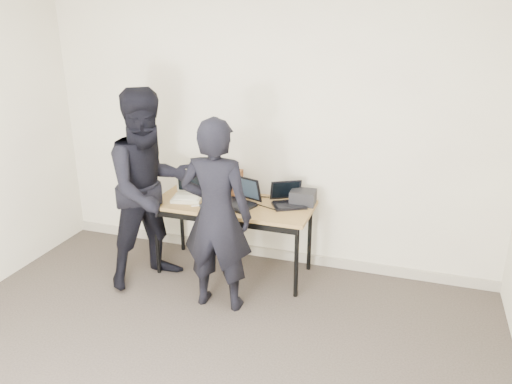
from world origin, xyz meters
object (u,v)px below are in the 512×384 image
at_px(laptop_beige, 188,194).
at_px(laptop_right, 288,200).
at_px(leather_satchel, 224,181).
at_px(person_typist, 216,216).
at_px(person_observer, 151,189).
at_px(equipment_box, 303,197).
at_px(desk, 233,209).
at_px(laptop_center, 240,199).

distance_m(laptop_beige, laptop_right, 0.96).
relative_size(laptop_beige, leather_satchel, 0.86).
height_order(person_typist, person_observer, person_observer).
distance_m(laptop_beige, person_observer, 0.41).
height_order(laptop_beige, equipment_box, laptop_beige).
xyz_separation_m(equipment_box, person_typist, (-0.55, -0.77, 0.05)).
xyz_separation_m(desk, laptop_right, (0.50, 0.13, 0.11)).
height_order(equipment_box, person_typist, person_typist).
relative_size(desk, person_observer, 0.83).
bearing_deg(laptop_right, laptop_center, 168.20).
bearing_deg(person_typist, desk, -85.57).
bearing_deg(laptop_right, equipment_box, -2.98).
xyz_separation_m(desk, laptop_center, (0.07, -0.01, 0.12)).
height_order(desk, laptop_right, laptop_right).
xyz_separation_m(laptop_beige, laptop_right, (0.95, 0.15, 0.00)).
bearing_deg(laptop_center, laptop_right, 37.13).
relative_size(person_typist, person_observer, 0.91).
height_order(desk, person_typist, person_typist).
xyz_separation_m(desk, person_observer, (-0.66, -0.34, 0.25)).
xyz_separation_m(leather_satchel, person_observer, (-0.48, -0.57, 0.06)).
bearing_deg(leather_satchel, desk, -56.57).
bearing_deg(person_observer, laptop_center, -30.73).
bearing_deg(desk, laptop_beige, -177.12).
relative_size(equipment_box, person_typist, 0.14).
bearing_deg(desk, person_typist, -82.20).
bearing_deg(equipment_box, desk, -163.06).
xyz_separation_m(leather_satchel, person_typist, (0.26, -0.81, -0.02)).
bearing_deg(laptop_center, person_typist, -69.89).
distance_m(desk, laptop_beige, 0.46).
height_order(laptop_center, leather_satchel, leather_satchel).
xyz_separation_m(desk, person_typist, (0.08, -0.58, 0.17)).
relative_size(laptop_beige, person_typist, 0.19).
xyz_separation_m(desk, leather_satchel, (-0.18, 0.23, 0.19)).
height_order(laptop_right, person_typist, person_typist).
distance_m(desk, person_observer, 0.78).
xyz_separation_m(laptop_right, person_observer, (-1.16, -0.47, 0.14)).
xyz_separation_m(laptop_center, leather_satchel, (-0.25, 0.23, 0.07)).
height_order(laptop_beige, person_observer, person_observer).
bearing_deg(leather_satchel, laptop_center, -47.95).
distance_m(laptop_beige, laptop_center, 0.52).
xyz_separation_m(desk, laptop_beige, (-0.45, -0.02, 0.10)).
relative_size(desk, laptop_center, 3.64).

